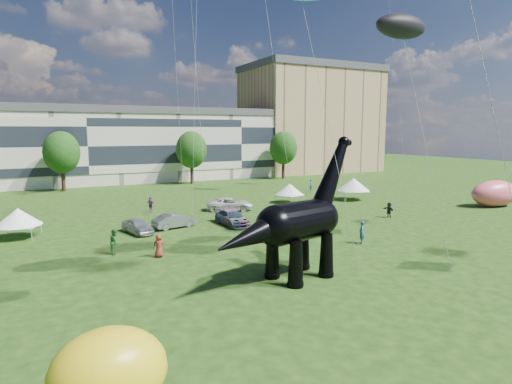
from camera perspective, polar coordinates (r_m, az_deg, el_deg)
name	(u,v)px	position (r m, az deg, el deg)	size (l,w,h in m)	color
ground	(368,302)	(23.96, 14.73, -13.99)	(220.00, 220.00, 0.00)	#16330C
terrace_row	(85,148)	(78.81, -21.89, 5.42)	(78.00, 11.00, 12.00)	beige
apartment_block	(310,122)	(98.28, 7.23, 9.28)	(28.00, 18.00, 22.00)	tan
tree_mid_left	(61,149)	(69.56, -24.52, 5.24)	(5.20, 5.20, 9.44)	#382314
tree_mid_right	(191,147)	(73.20, -8.62, 5.98)	(5.20, 5.20, 9.44)	#382314
tree_far_right	(283,145)	(80.68, 3.68, 6.25)	(5.20, 5.20, 9.44)	#382314
dinosaur_sculpture	(294,225)	(25.74, 5.14, -4.36)	(10.91, 4.23, 8.91)	black
car_silver	(138,226)	(38.99, -15.52, -4.39)	(1.57, 3.89, 1.33)	#B5B4B9
car_grey	(174,221)	(40.40, -10.85, -3.80)	(1.41, 4.06, 1.34)	gray
car_white	(230,204)	(48.49, -3.45, -1.61)	(2.41, 5.23, 1.45)	silver
car_dark	(232,218)	(40.99, -3.22, -3.46)	(1.94, 4.78, 1.39)	#595960
gazebo_near	(290,189)	(53.58, 4.49, 0.36)	(4.43, 4.43, 2.42)	white
gazebo_far	(353,185)	(57.04, 12.87, 0.98)	(5.23, 5.23, 2.87)	white
gazebo_left	(18,217)	(40.89, -29.14, -2.96)	(4.48, 4.48, 2.54)	white
inflatable_pink	(495,193)	(58.14, 29.25, -0.17)	(6.29, 3.14, 3.14)	#F86075
inflatable_yellow	(109,373)	(15.25, -19.02, -21.81)	(3.67, 2.82, 2.82)	yellow
visitors	(248,229)	(35.41, -1.07, -5.01)	(47.34, 45.92, 1.87)	olive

